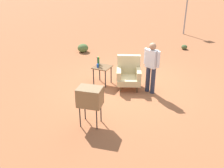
{
  "coord_description": "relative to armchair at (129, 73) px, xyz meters",
  "views": [
    {
      "loc": [
        2.79,
        -7.27,
        3.72
      ],
      "look_at": [
        0.01,
        -1.31,
        0.65
      ],
      "focal_mm": 40.64,
      "sensor_mm": 36.0,
      "label": 1
    }
  ],
  "objects": [
    {
      "name": "side_table",
      "position": [
        -0.91,
        -0.12,
        0.04
      ],
      "size": [
        0.56,
        0.56,
        0.64
      ],
      "color": "black",
      "rests_on": "ground"
    },
    {
      "name": "flower_vase",
      "position": [
        -1.15,
        0.04,
        0.29
      ],
      "size": [
        0.14,
        0.1,
        0.27
      ],
      "color": "silver",
      "rests_on": "side_table"
    },
    {
      "name": "soda_can_blue",
      "position": [
        -1.02,
        -0.25,
        0.2
      ],
      "size": [
        0.07,
        0.07,
        0.12
      ],
      "primitive_type": "cylinder",
      "color": "blue",
      "rests_on": "side_table"
    },
    {
      "name": "shrub_mid",
      "position": [
        -3.38,
        2.68,
        -0.3
      ],
      "size": [
        0.5,
        0.5,
        0.39
      ],
      "primitive_type": "ellipsoid",
      "color": "#516B38",
      "rests_on": "ground"
    },
    {
      "name": "armchair",
      "position": [
        0.0,
        0.0,
        0.0
      ],
      "size": [
        1.0,
        1.01,
        1.06
      ],
      "color": "brown",
      "rests_on": "ground"
    },
    {
      "name": "bottle_wine_green",
      "position": [
        -1.05,
        -0.15,
        0.3
      ],
      "size": [
        0.07,
        0.07,
        0.32
      ],
      "primitive_type": "cylinder",
      "color": "#1E5623",
      "rests_on": "side_table"
    },
    {
      "name": "tv_on_stand",
      "position": [
        -0.07,
        -2.44,
        0.28
      ],
      "size": [
        0.67,
        0.54,
        1.03
      ],
      "color": "black",
      "rests_on": "ground"
    },
    {
      "name": "shrub_near",
      "position": [
        0.9,
        5.16,
        -0.39
      ],
      "size": [
        0.29,
        0.29,
        0.22
      ],
      "primitive_type": "ellipsoid",
      "color": "#475B33",
      "rests_on": "ground"
    },
    {
      "name": "ground_plane",
      "position": [
        -0.02,
        0.04,
        -0.5
      ],
      "size": [
        60.0,
        60.0,
        0.0
      ],
      "primitive_type": "plane",
      "color": "#A05B38"
    },
    {
      "name": "person_standing",
      "position": [
        0.76,
        -0.04,
        0.44
      ],
      "size": [
        0.54,
        0.32,
        1.64
      ],
      "color": "#2D3347",
      "rests_on": "ground"
    },
    {
      "name": "road_sign",
      "position": [
        0.28,
        8.27,
        0.88
      ],
      "size": [
        0.33,
        0.33,
        2.44
      ],
      "color": "gray",
      "rests_on": "ground"
    }
  ]
}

